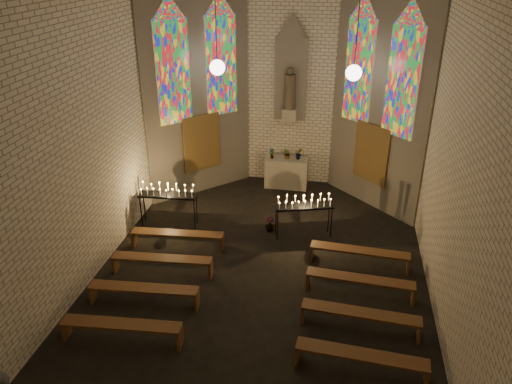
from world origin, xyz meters
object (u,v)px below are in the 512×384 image
aisle_flower_pot (270,224)px  votive_stand_right (304,204)px  altar (286,173)px  votive_stand_left (167,192)px

aisle_flower_pot → votive_stand_right: votive_stand_right is taller
altar → aisle_flower_pot: size_ratio=3.19×
altar → votive_stand_left: votive_stand_left is taller
altar → votive_stand_right: size_ratio=0.85×
altar → aisle_flower_pot: bearing=-91.7°
votive_stand_right → aisle_flower_pot: bearing=158.8°
votive_stand_right → altar: bearing=89.1°
altar → aisle_flower_pot: 3.04m
votive_stand_right → votive_stand_left: bearing=164.8°
altar → votive_stand_right: votive_stand_right is taller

